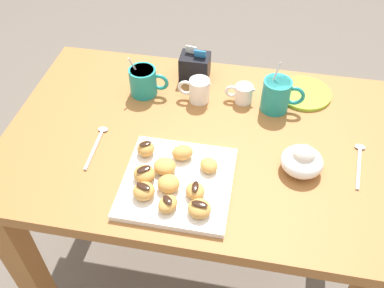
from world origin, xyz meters
The scene contains 28 objects.
ground_plane centered at (0.00, 0.00, 0.00)m, with size 8.00×8.00×0.00m, color #665B51.
dining_table centered at (0.00, 0.00, 0.59)m, with size 1.07×0.70×0.73m.
pastry_plate_square centered at (-0.02, -0.18, 0.74)m, with size 0.26×0.26×0.02m, color white.
coffee_mug_teal_left centered at (-0.19, 0.15, 0.77)m, with size 0.12×0.08×0.13m.
coffee_mug_teal_right centered at (0.20, 0.15, 0.78)m, with size 0.12×0.08×0.15m.
cream_pitcher_white centered at (-0.03, 0.15, 0.77)m, with size 0.10×0.06×0.07m.
sugar_caddy centered at (-0.06, 0.26, 0.77)m, with size 0.09×0.07×0.11m.
ice_cream_bowl centered at (0.27, -0.07, 0.76)m, with size 0.11×0.11×0.08m.
chocolate_sauce_pitcher centered at (0.10, 0.17, 0.76)m, with size 0.09×0.05×0.06m.
saucer_lime_left centered at (0.28, 0.24, 0.73)m, with size 0.16×0.16×0.01m, color #9EC633.
loose_spoon_near_saucer centered at (-0.26, -0.08, 0.73)m, with size 0.03×0.16×0.01m.
loose_spoon_by_plate centered at (0.42, -0.01, 0.73)m, with size 0.04×0.16×0.01m.
beignet_0 centered at (0.05, -0.13, 0.76)m, with size 0.04×0.05×0.03m, color #D19347.
beignet_1 centered at (-0.02, -0.10, 0.76)m, with size 0.04×0.05×0.04m, color #D19347.
beignet_2 centered at (-0.06, -0.15, 0.76)m, with size 0.05×0.05×0.03m, color #D19347.
beignet_3 centered at (-0.09, -0.24, 0.76)m, with size 0.05×0.05×0.03m, color #D19347.
chocolate_drizzle_3 centered at (-0.09, -0.24, 0.78)m, with size 0.04×0.02×0.01m, color black.
beignet_4 centered at (-0.03, -0.26, 0.76)m, with size 0.04×0.05×0.03m, color #D19347.
chocolate_drizzle_4 centered at (-0.03, -0.26, 0.77)m, with size 0.03×0.02×0.01m, color black.
beignet_5 centered at (-0.12, -0.10, 0.76)m, with size 0.04×0.05×0.03m, color #D19347.
chocolate_drizzle_5 centered at (-0.12, -0.10, 0.78)m, with size 0.03×0.02×0.01m, color black.
beignet_6 centered at (0.03, -0.21, 0.76)m, with size 0.05×0.04×0.03m, color #D19347.
chocolate_drizzle_6 centered at (0.03, -0.21, 0.78)m, with size 0.03×0.02×0.01m, color black.
beignet_7 centered at (0.05, -0.26, 0.76)m, with size 0.05×0.05×0.03m, color #D19347.
chocolate_drizzle_7 centered at (0.05, -0.26, 0.78)m, with size 0.04×0.02×0.01m, color black.
beignet_8 centered at (-0.10, -0.19, 0.76)m, with size 0.05×0.05×0.03m, color #D19347.
chocolate_drizzle_8 centered at (-0.10, -0.19, 0.78)m, with size 0.04×0.02×0.01m, color black.
beignet_9 centered at (-0.04, -0.21, 0.76)m, with size 0.05×0.05×0.04m, color #D19347.
Camera 1 is at (0.14, -0.83, 1.55)m, focal length 40.07 mm.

